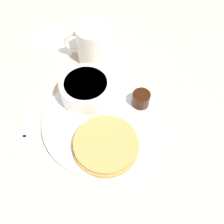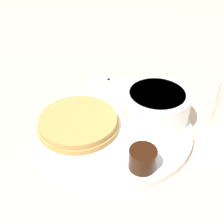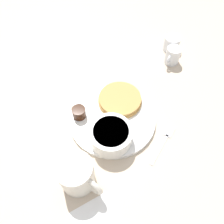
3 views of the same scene
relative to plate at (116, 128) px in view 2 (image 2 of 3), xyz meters
name	(u,v)px [view 2 (image 2 of 3)]	position (x,y,z in m)	size (l,w,h in m)	color
ground_plane	(116,131)	(0.00, 0.00, -0.01)	(4.00, 4.00, 0.00)	#C6B299
plate	(116,128)	(0.00, 0.00, 0.00)	(0.24, 0.24, 0.01)	white
pancake_stack	(78,122)	(0.05, -0.04, 0.01)	(0.13, 0.13, 0.02)	tan
bowl	(156,103)	(-0.07, 0.02, 0.03)	(0.11, 0.11, 0.05)	white
syrup_cup	(143,159)	(0.03, 0.09, 0.02)	(0.04, 0.04, 0.03)	black
butter_ramekin	(169,110)	(-0.08, 0.04, 0.02)	(0.05, 0.05, 0.04)	white
fork	(116,80)	(-0.10, -0.11, 0.00)	(0.10, 0.11, 0.00)	silver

